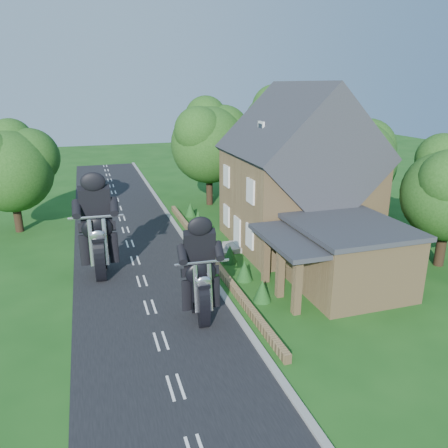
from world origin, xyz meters
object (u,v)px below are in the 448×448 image
object	(u,v)px
house	(298,178)
motorcycle_follow	(101,261)
garden_wall	(209,255)
annex	(345,255)
motorcycle_lead	(201,305)

from	to	relation	value
house	motorcycle_follow	size ratio (longest dim) A/B	5.49
garden_wall	motorcycle_follow	world-z (taller)	motorcycle_follow
garden_wall	annex	distance (m)	8.19
garden_wall	motorcycle_follow	xyz separation A→B (m)	(-6.30, -0.60, 0.67)
house	annex	distance (m)	7.30
garden_wall	annex	bearing A→B (deg)	-46.16
motorcycle_lead	motorcycle_follow	size ratio (longest dim) A/B	0.84
annex	garden_wall	bearing A→B (deg)	133.84
garden_wall	motorcycle_lead	bearing A→B (deg)	-108.59
garden_wall	annex	size ratio (longest dim) A/B	3.12
annex	motorcycle_lead	bearing A→B (deg)	-172.42
annex	motorcycle_follow	size ratio (longest dim) A/B	3.78
garden_wall	motorcycle_lead	size ratio (longest dim) A/B	14.02
house	garden_wall	bearing A→B (deg)	-170.83
annex	motorcycle_lead	xyz separation A→B (m)	(-7.87, -1.05, -1.04)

